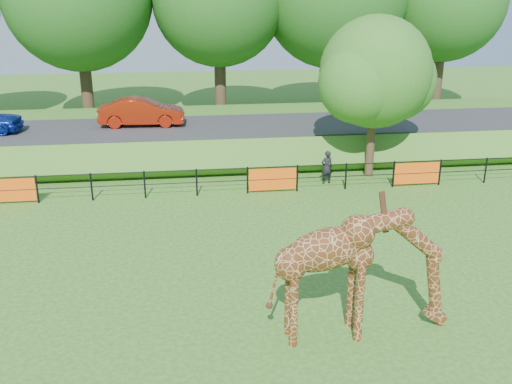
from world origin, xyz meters
TOP-DOWN VIEW (x-y plane):
  - ground at (0.00, 0.00)m, footprint 90.00×90.00m
  - giraffe at (3.43, -2.06)m, footprint 4.37×0.94m
  - perimeter_fence at (0.00, 8.00)m, footprint 28.07×0.10m
  - embankment at (0.00, 15.50)m, footprint 40.00×9.00m
  - road at (0.00, 14.00)m, footprint 40.00×5.00m
  - car_red at (-2.37, 14.53)m, footprint 4.12×1.60m
  - visitor at (5.41, 8.82)m, footprint 0.57×0.44m
  - tree_east at (7.60, 9.63)m, footprint 5.40×4.71m

SIDE VIEW (x-z plane):
  - ground at x=0.00m, z-range 0.00..0.00m
  - perimeter_fence at x=0.00m, z-range 0.00..1.10m
  - embankment at x=0.00m, z-range 0.00..1.30m
  - visitor at x=5.41m, z-range 0.00..1.41m
  - road at x=0.00m, z-range 1.30..1.42m
  - giraffe at x=3.43m, z-range 0.00..3.11m
  - car_red at x=-2.37m, z-range 1.42..2.76m
  - tree_east at x=7.60m, z-range 0.90..7.66m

